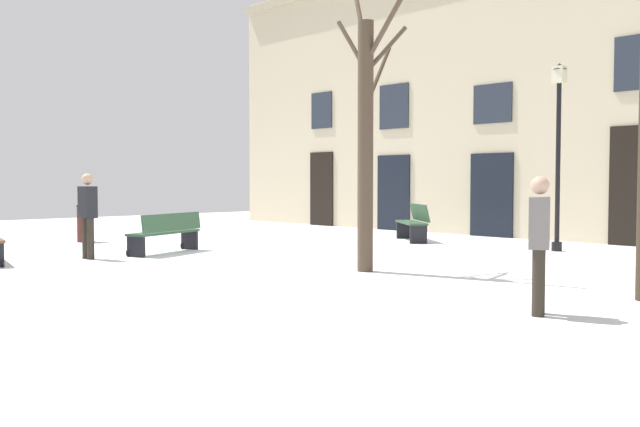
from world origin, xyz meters
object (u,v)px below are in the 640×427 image
object	(u,v)px
person_crossing_plaza	(539,239)
streetlamp	(558,137)
bench_facing_shops	(414,222)
tree_center	(366,134)
litter_bin	(85,223)
bench_back_to_back_right	(166,232)
person_by_shop_door	(88,212)

from	to	relation	value
person_crossing_plaza	streetlamp	bearing A→B (deg)	-1.09
streetlamp	bench_facing_shops	world-z (taller)	streetlamp
person_crossing_plaza	tree_center	bearing A→B (deg)	42.49
streetlamp	person_crossing_plaza	size ratio (longest dim) A/B	2.56
litter_bin	bench_back_to_back_right	xyz separation A→B (m)	(3.76, 0.01, -0.02)
streetlamp	person_crossing_plaza	xyz separation A→B (m)	(3.46, -6.90, -1.59)
streetlamp	litter_bin	xyz separation A→B (m)	(-9.15, -6.36, -1.99)
person_crossing_plaza	bench_facing_shops	bearing A→B (deg)	19.53
streetlamp	bench_facing_shops	bearing A→B (deg)	-176.23
streetlamp	bench_back_to_back_right	distance (m)	8.57
bench_facing_shops	person_crossing_plaza	bearing A→B (deg)	-5.13
streetlamp	bench_back_to_back_right	world-z (taller)	streetlamp
streetlamp	bench_facing_shops	distance (m)	4.24
bench_back_to_back_right	bench_facing_shops	xyz separation A→B (m)	(1.65, 6.10, 0.04)
bench_facing_shops	person_crossing_plaza	world-z (taller)	person_crossing_plaza
litter_bin	person_crossing_plaza	distance (m)	12.64
tree_center	bench_back_to_back_right	bearing A→B (deg)	-169.82
tree_center	litter_bin	world-z (taller)	tree_center
tree_center	litter_bin	distance (m)	8.87
litter_bin	bench_facing_shops	size ratio (longest dim) A/B	0.56
person_crossing_plaza	person_by_shop_door	world-z (taller)	person_by_shop_door
streetlamp	person_crossing_plaza	bearing A→B (deg)	-63.35
streetlamp	litter_bin	distance (m)	11.32
tree_center	person_crossing_plaza	world-z (taller)	tree_center
streetlamp	person_by_shop_door	world-z (taller)	streetlamp
streetlamp	litter_bin	world-z (taller)	streetlamp
bench_back_to_back_right	tree_center	bearing A→B (deg)	79.39
tree_center	bench_back_to_back_right	distance (m)	5.29
bench_back_to_back_right	bench_facing_shops	distance (m)	6.32
bench_facing_shops	person_by_shop_door	xyz separation A→B (m)	(-1.72, -7.79, 0.44)
litter_bin	bench_facing_shops	distance (m)	8.17
bench_back_to_back_right	person_by_shop_door	world-z (taller)	person_by_shop_door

